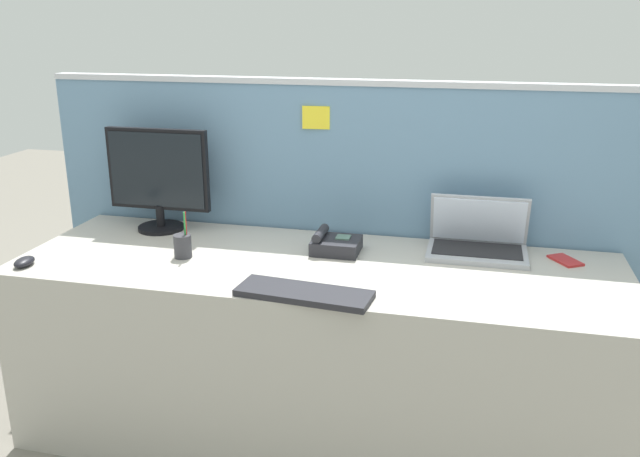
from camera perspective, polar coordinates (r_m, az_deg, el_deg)
The scene contains 10 objects.
ground_plane at distance 2.84m, azimuth -0.25°, elevation -17.02°, with size 10.00×10.00×0.00m, color slate.
desk at distance 2.64m, azimuth -0.26°, elevation -10.45°, with size 2.27×0.76×0.74m, color #ADA89E.
cubicle_divider at distance 2.89m, azimuth 1.70°, elevation -0.96°, with size 2.57×0.08×1.37m.
desktop_monitor at distance 2.91m, azimuth -13.69°, elevation 4.40°, with size 0.45×0.20×0.44m.
laptop at distance 2.65m, azimuth 13.34°, elevation -0.94°, with size 0.38×0.25×0.22m.
desk_phone at distance 2.60m, azimuth 1.27°, elevation -1.35°, with size 0.18×0.17×0.09m.
keyboard_main at distance 2.20m, azimuth -1.37°, elevation -5.57°, with size 0.45×0.15×0.02m, color #232328.
computer_mouse_right_hand at distance 2.69m, azimuth -23.99°, elevation -2.62°, with size 0.06×0.10×0.03m, color black.
pen_cup at distance 2.59m, azimuth -11.67°, elevation -1.44°, with size 0.07×0.07×0.18m.
cell_phone_red_case at distance 2.67m, azimuth 20.27°, elevation -2.58°, with size 0.07×0.13×0.01m, color #B22323.
Camera 1 is at (0.55, -2.26, 1.62)m, focal length 37.38 mm.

